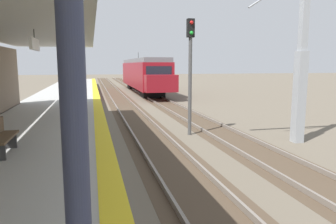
{
  "coord_description": "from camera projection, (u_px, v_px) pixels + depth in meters",
  "views": [
    {
      "loc": [
        -0.54,
        1.71,
        3.2
      ],
      "look_at": [
        1.18,
        8.87,
        2.1
      ],
      "focal_mm": 33.85,
      "sensor_mm": 36.0,
      "label": 1
    }
  ],
  "objects": [
    {
      "name": "rail_signal_post",
      "position": [
        190.0,
        65.0,
        14.15
      ],
      "size": [
        0.32,
        0.34,
        5.2
      ],
      "color": "#4C4C4C",
      "rests_on": "ground"
    },
    {
      "name": "station_platform",
      "position": [
        47.0,
        129.0,
        13.69
      ],
      "size": [
        5.0,
        80.0,
        0.91
      ],
      "color": "#A8A8A3",
      "rests_on": "ground"
    },
    {
      "name": "approaching_train",
      "position": [
        144.0,
        74.0,
        36.48
      ],
      "size": [
        2.93,
        19.6,
        4.76
      ],
      "color": "maroon",
      "rests_on": "ground"
    },
    {
      "name": "platform_bench",
      "position": [
        0.0,
        136.0,
        8.15
      ],
      "size": [
        0.45,
        1.6,
        0.88
      ],
      "color": "brown",
      "rests_on": "station_platform"
    },
    {
      "name": "track_pair_nearest_platform",
      "position": [
        136.0,
        119.0,
        18.61
      ],
      "size": [
        2.34,
        120.0,
        0.16
      ],
      "color": "#4C3D2D",
      "rests_on": "ground"
    },
    {
      "name": "track_pair_middle",
      "position": [
        191.0,
        117.0,
        19.4
      ],
      "size": [
        2.34,
        120.0,
        0.16
      ],
      "color": "#4C3D2D",
      "rests_on": "ground"
    },
    {
      "name": "catenary_pylon_far_side",
      "position": [
        295.0,
        55.0,
        12.63
      ],
      "size": [
        5.0,
        0.4,
        7.5
      ],
      "color": "#9EA3A8",
      "rests_on": "ground"
    }
  ]
}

